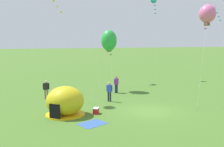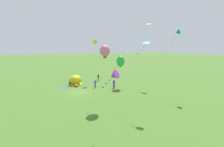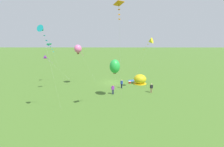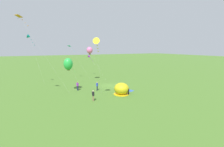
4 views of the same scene
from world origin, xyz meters
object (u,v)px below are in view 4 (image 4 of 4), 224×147
object	(u,v)px
kite_green	(68,64)
kite_cyan	(70,48)
cooler_box	(117,90)
person_near_tent	(93,95)
kite_yellow	(97,42)
kite_teal	(29,37)
person_strolling	(97,86)
kite_purple	(89,57)
person_far_back	(78,86)
kite_pink	(90,50)
kite_orange	(21,19)
popup_tent	(122,89)

from	to	relation	value
kite_green	kite_cyan	distance (m)	11.82
cooler_box	person_near_tent	world-z (taller)	person_near_tent
kite_yellow	kite_teal	size ratio (longest dim) A/B	0.89
kite_teal	person_strolling	bearing A→B (deg)	-130.09
person_near_tent	kite_purple	size ratio (longest dim) A/B	0.28
kite_teal	kite_purple	bearing A→B (deg)	-66.11
person_far_back	kite_pink	size ratio (longest dim) A/B	0.20
kite_cyan	kite_teal	bearing A→B (deg)	108.43
kite_purple	kite_teal	world-z (taller)	kite_teal
person_near_tent	kite_teal	world-z (taller)	kite_teal
kite_green	kite_pink	bearing A→B (deg)	-41.70
kite_green	kite_orange	bearing A→B (deg)	92.76
cooler_box	kite_yellow	bearing A→B (deg)	118.80
person_near_tent	kite_pink	distance (m)	15.93
kite_pink	kite_teal	distance (m)	13.09
kite_cyan	kite_green	bearing A→B (deg)	166.66
kite_green	kite_pink	world-z (taller)	kite_pink
person_far_back	kite_purple	world-z (taller)	kite_purple
popup_tent	person_far_back	bearing A→B (deg)	47.84
kite_pink	kite_cyan	world-z (taller)	kite_cyan
kite_yellow	kite_teal	world-z (taller)	kite_teal
cooler_box	kite_cyan	xyz separation A→B (m)	(14.54, 5.80, 8.10)
person_strolling	kite_yellow	xyz separation A→B (m)	(-4.79, 1.69, 8.22)
kite_yellow	kite_purple	bearing A→B (deg)	-14.35
person_strolling	kite_green	bearing A→B (deg)	74.31
person_near_tent	kite_pink	bearing A→B (deg)	-15.99
kite_teal	kite_pink	bearing A→B (deg)	-94.11
kite_orange	popup_tent	bearing A→B (deg)	-109.49
cooler_box	person_strolling	world-z (taller)	person_strolling
person_far_back	kite_orange	xyz separation A→B (m)	(-0.63, 8.41, 11.65)
kite_yellow	kite_purple	world-z (taller)	kite_yellow
kite_yellow	kite_purple	xyz separation A→B (m)	(21.01, -5.37, -3.55)
cooler_box	kite_teal	xyz separation A→B (m)	(11.56, 14.73, 10.33)
cooler_box	person_strolling	size ratio (longest dim) A/B	0.37
kite_pink	kite_purple	distance (m)	8.17
kite_purple	kite_cyan	size ratio (longest dim) A/B	0.69
person_strolling	kite_green	size ratio (longest dim) A/B	0.27
person_strolling	person_near_tent	xyz separation A→B (m)	(-5.26, 2.60, 0.00)
kite_pink	kite_yellow	world-z (taller)	kite_yellow
cooler_box	kite_yellow	size ratio (longest dim) A/B	0.07
person_near_tent	kite_green	size ratio (longest dim) A/B	0.27
person_far_back	kite_green	size ratio (longest dim) A/B	0.27
person_strolling	person_near_tent	distance (m)	5.86
person_far_back	kite_teal	size ratio (longest dim) A/B	0.16
person_strolling	kite_yellow	world-z (taller)	kite_yellow
kite_green	person_strolling	bearing A→B (deg)	-105.69
kite_yellow	kite_cyan	size ratio (longest dim) A/B	1.09
kite_cyan	kite_pink	bearing A→B (deg)	-135.66
kite_green	kite_purple	bearing A→B (deg)	-30.57
person_far_back	kite_teal	xyz separation A→B (m)	(7.84, 7.92, 9.59)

